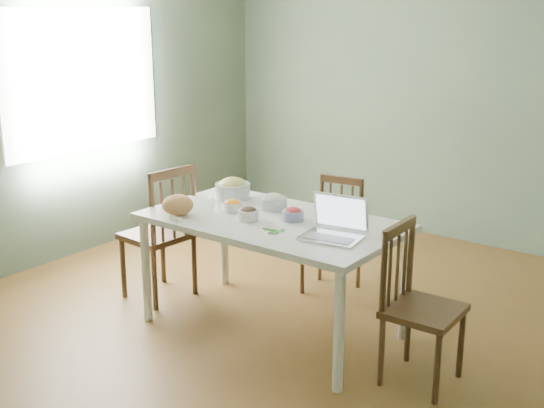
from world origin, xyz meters
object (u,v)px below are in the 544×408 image
Objects in this scene: chair_far at (331,237)px; laptop at (331,219)px; bread_boule at (178,205)px; chair_right at (424,307)px; bowl_squash at (233,188)px; dining_table at (272,275)px; chair_left at (157,232)px.

laptop is at bearing -65.92° from chair_far.
chair_far is 4.15× the size of bread_boule.
chair_right reaches higher than chair_far.
bread_boule is at bearing -92.58° from bowl_squash.
chair_far is at bearing 92.83° from dining_table.
bread_boule is 0.53m from bowl_squash.
chair_right reaches higher than dining_table.
bowl_squash is at bearing 152.96° from laptop.
chair_far is at bearing 64.97° from bread_boule.
chair_far is 1.40m from chair_right.
chair_left reaches higher than dining_table.
chair_right is at bearing 9.56° from bread_boule.
bread_boule reaches higher than chair_far.
bread_boule is (0.47, -0.24, 0.34)m from chair_left.
bread_boule reaches higher than dining_table.
dining_table is 1.78× the size of chair_right.
chair_far is 3.45× the size of bowl_squash.
bread_boule is 1.09m from laptop.
bowl_squash reaches higher than bread_boule.
chair_right is at bearing 94.96° from chair_left.
chair_far is 2.48× the size of laptop.
dining_table is at bearing 28.61° from bread_boule.
dining_table is 0.74m from bowl_squash.
bowl_squash is at bearing 124.77° from chair_left.
laptop is (-0.58, -0.09, 0.43)m from chair_right.
bread_boule is at bearing 98.09° from chair_right.
chair_left is at bearing -176.68° from dining_table.
chair_left is at bearing -149.22° from bowl_squash.
dining_table is 0.80m from chair_far.
laptop is (0.56, -0.91, 0.47)m from chair_far.
bread_boule is at bearing -178.86° from laptop.
bowl_squash is (0.49, 0.29, 0.35)m from chair_left.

